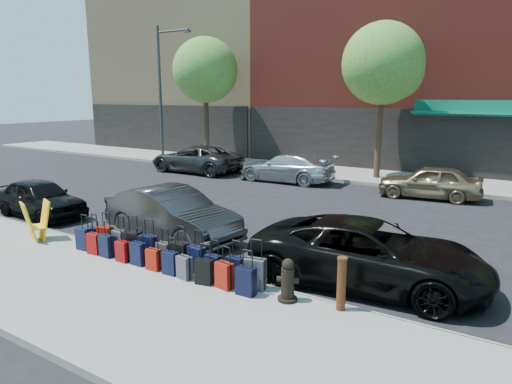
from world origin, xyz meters
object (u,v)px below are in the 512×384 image
Objects in this scene: suitcase_front_5 at (164,254)px; car_near_1 at (172,214)px; car_far_2 at (430,182)px; tree_left at (207,72)px; display_rack at (37,221)px; streetlight at (162,85)px; car_near_0 at (40,198)px; fire_hydrant at (288,281)px; tree_center at (386,66)px; bollard at (341,283)px; car_near_2 at (369,253)px; car_far_0 at (196,159)px; car_far_1 at (286,168)px.

suitcase_front_5 is 2.53m from car_near_1.
suitcase_front_5 is at bearing -24.13° from car_far_2.
tree_left reaches higher than display_rack.
tree_left is 0.91× the size of streetlight.
fire_hydrant is at bearing -96.05° from car_near_0.
bollard is (3.76, -14.21, -4.73)m from tree_center.
tree_left is 1.63× the size of car_near_1.
streetlight is (-13.44, -0.70, -0.75)m from tree_center.
tree_left reaches higher than bollard.
streetlight reaches higher than fire_hydrant.
streetlight is 22.24m from bollard.
bollard is 0.23× the size of car_near_1.
fire_hydrant is (2.74, -14.40, -4.87)m from tree_center.
fire_hydrant is at bearing -47.39° from tree_left.
tree_left is 19.46m from car_near_2.
streetlight reaches higher than suitcase_front_5.
display_rack is 14.25m from car_far_2.
car_far_2 is at bearing -0.58° from car_near_2.
streetlight is at bearing -116.75° from car_far_0.
tree_center is at bearing -28.49° from car_near_0.
tree_left reaches higher than fire_hydrant.
fire_hydrant is 7.63m from display_rack.
car_near_2 reaches higher than car_near_0.
tree_center is 15.45m from bollard.
tree_left is 6.71× the size of display_rack.
car_far_2 is (-0.86, 11.40, -0.01)m from bollard.
car_near_1 is at bearing 35.92° from car_far_0.
tree_left is 1.43× the size of car_near_2.
display_rack is 3.64m from car_near_1.
car_far_2 is (10.58, 10.05, 0.03)m from car_near_0.
tree_center reaches higher than car_far_0.
car_near_2 is at bearing 52.68° from car_far_0.
bollard is at bearing -6.06° from fire_hydrant.
car_far_0 is (-1.50, 10.05, 0.07)m from car_near_0.
display_rack is 8.87m from car_near_2.
tree_left is at bearing 14.72° from car_near_0.
car_near_0 is 0.96× the size of car_far_2.
bollard is 0.27× the size of car_near_0.
car_near_1 is at bearing -100.07° from tree_center.
car_near_1 is (11.26, -11.60, -3.93)m from streetlight.
car_far_0 is at bearing 47.92° from car_near_2.
car_far_2 is (0.17, 11.59, 0.13)m from fire_hydrant.
display_rack is at bearing 139.17° from car_near_1.
tree_center is 1.55× the size of car_far_1.
fire_hydrant is 0.19× the size of car_near_1.
fire_hydrant is at bearing 23.49° from display_rack.
car_near_1 is at bearing -45.86° from streetlight.
car_near_2 reaches higher than car_far_1.
bollard is 1.76m from car_near_2.
car_near_0 is (-7.05, 1.41, 0.22)m from suitcase_front_5.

